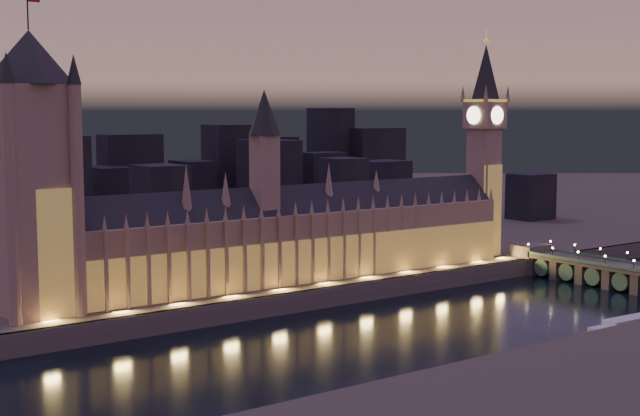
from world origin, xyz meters
TOP-DOWN VIEW (x-y plane):
  - ground_plane at (0.00, 0.00)m, footprint 2000.00×2000.00m
  - embankment_wall at (0.00, 41.00)m, footprint 2000.00×2.50m
  - palace_of_westminster at (1.80, 61.75)m, footprint 202.00×24.07m
  - victoria_tower at (-110.00, 61.91)m, footprint 31.68×31.68m
  - elizabeth_tower at (108.00, 61.92)m, footprint 18.00×18.00m
  - westminster_bridge at (123.91, -3.46)m, footprint 16.92×113.00m
  - river_boat at (63.91, -52.04)m, footprint 43.85×12.54m
  - city_backdrop at (40.24, 248.69)m, footprint 459.89×215.63m

SIDE VIEW (x-z plane):
  - ground_plane at x=0.00m, z-range 0.00..0.00m
  - river_boat at x=63.91m, z-range -0.69..3.81m
  - embankment_wall at x=0.00m, z-range 0.00..8.00m
  - westminster_bridge at x=123.91m, z-range -1.95..13.95m
  - palace_of_westminster at x=1.80m, z-range -12.63..65.37m
  - city_backdrop at x=40.24m, z-range -6.44..67.33m
  - victoria_tower at x=-110.00m, z-range 7.30..115.71m
  - elizabeth_tower at x=108.00m, z-range 14.17..121.76m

